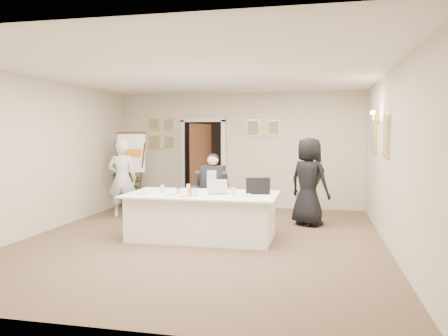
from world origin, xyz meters
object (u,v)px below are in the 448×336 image
potted_palm (128,183)px  laptop_bag (258,186)px  flip_chart (132,176)px  steel_jug (179,191)px  laptop (219,186)px  oj_glass (190,192)px  conference_table (202,216)px  paper_stack (243,195)px  seated_man (213,189)px  standing_man (122,179)px  standing_woman (309,182)px

potted_palm → laptop_bag: potted_palm is taller
flip_chart → steel_jug: bearing=-51.4°
laptop → oj_glass: 0.55m
conference_table → potted_palm: bearing=132.2°
paper_stack → flip_chart: bearing=141.3°
oj_glass → steel_jug: bearing=146.6°
flip_chart → seated_man: bearing=-27.8°
conference_table → standing_man: size_ratio=1.54×
seated_man → flip_chart: size_ratio=0.79×
laptop → steel_jug: (-0.65, -0.21, -0.08)m
oj_glass → conference_table: bearing=70.1°
steel_jug → paper_stack: bearing=-1.3°
laptop_bag → flip_chart: bearing=132.4°
standing_man → steel_jug: standing_man is taller
laptop_bag → paper_stack: 0.39m
standing_woman → steel_jug: size_ratio=15.75×
potted_palm → laptop: bearing=-44.5°
laptop_bag → potted_palm: bearing=127.3°
laptop → potted_palm: bearing=118.4°
potted_palm → paper_stack: potted_palm is taller
laptop → oj_glass: laptop is taller
potted_palm → oj_glass: bearing=-51.9°
seated_man → flip_chart: 2.49m
standing_man → laptop_bag: (3.11, -1.35, 0.08)m
laptop_bag → conference_table: bearing=172.9°
potted_palm → laptop: size_ratio=3.05×
potted_palm → steel_jug: 4.01m
standing_man → standing_woman: (3.94, 0.00, 0.03)m
laptop → laptop_bag: size_ratio=0.90×
seated_man → oj_glass: bearing=-98.8°
flip_chart → steel_jug: flip_chart is taller
flip_chart → standing_man: flip_chart is taller
flip_chart → standing_woman: bearing=-10.6°
standing_man → laptop: bearing=139.9°
paper_stack → oj_glass: bearing=-170.5°
seated_man → potted_palm: size_ratio=1.30×
standing_woman → potted_palm: (-4.54, 1.58, -0.31)m
standing_man → steel_jug: size_ratio=15.21×
standing_man → laptop_bag: size_ratio=4.18×
potted_palm → steel_jug: bearing=-53.3°
conference_table → seated_man: (-0.08, 1.07, 0.32)m
potted_palm → laptop: 4.29m
laptop_bag → oj_glass: 1.15m
laptop_bag → oj_glass: bearing=-171.7°
seated_man → standing_woman: 1.89m
seated_man → laptop: 1.09m
oj_glass → standing_man: bearing=138.8°
steel_jug → oj_glass: bearing=-33.4°
standing_man → standing_woman: size_ratio=0.97×
seated_man → laptop_bag: bearing=-49.9°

